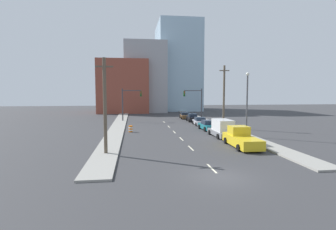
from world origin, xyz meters
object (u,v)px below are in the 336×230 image
utility_pole_right_mid (224,96)px  sedan_black (192,118)px  utility_pole_left_near (105,105)px  pickup_truck_yellow (241,139)px  sedan_brown (185,116)px  box_truck_gray (222,129)px  sedan_silver (200,121)px  street_lamp (247,100)px  traffic_signal_right (197,100)px  traffic_barrel (131,129)px  traffic_signal_left (128,100)px  sedan_teal (208,126)px

utility_pole_right_mid → sedan_black: utility_pole_right_mid is taller
utility_pole_left_near → pickup_truck_yellow: size_ratio=1.40×
pickup_truck_yellow → sedan_brown: (-0.08, 30.14, -0.21)m
box_truck_gray → sedan_silver: size_ratio=1.19×
utility_pole_right_mid → street_lamp: size_ratio=1.20×
sedan_silver → sedan_black: bearing=92.4°
traffic_signal_right → utility_pole_left_near: bearing=-118.7°
traffic_signal_right → pickup_truck_yellow: (-1.53, -26.31, -3.32)m
utility_pole_left_near → pickup_truck_yellow: (13.88, 1.84, -3.70)m
utility_pole_right_mid → pickup_truck_yellow: utility_pole_right_mid is taller
utility_pole_left_near → traffic_barrel: bearing=81.2°
traffic_signal_right → sedan_brown: 5.45m
traffic_signal_right → street_lamp: (1.58, -20.60, 0.63)m
traffic_signal_left → traffic_barrel: traffic_signal_left is taller
utility_pole_left_near → traffic_signal_right: bearing=61.3°
street_lamp → sedan_brown: (-3.19, 24.43, -4.16)m
traffic_signal_right → pickup_truck_yellow: size_ratio=1.03×
street_lamp → pickup_truck_yellow: size_ratio=1.31×
sedan_brown → utility_pole_left_near: bearing=-110.1°
pickup_truck_yellow → sedan_teal: pickup_truck_yellow is taller
sedan_brown → sedan_silver: bearing=-84.9°
traffic_barrel → box_truck_gray: 13.11m
street_lamp → box_truck_gray: street_lamp is taller
traffic_barrel → pickup_truck_yellow: size_ratio=0.15×
utility_pole_right_mid → box_truck_gray: size_ratio=1.75×
traffic_signal_right → sedan_teal: size_ratio=1.41×
box_truck_gray → sedan_black: bearing=88.5°
traffic_barrel → sedan_brown: 21.72m
traffic_barrel → street_lamp: street_lamp is taller
traffic_signal_left → utility_pole_left_near: 28.18m
traffic_signal_left → sedan_silver: size_ratio=1.37×
utility_pole_right_mid → sedan_teal: size_ratio=2.16×
utility_pole_right_mid → pickup_truck_yellow: (-2.90, -13.81, -4.25)m
sedan_silver → utility_pole_right_mid: bearing=-59.6°
box_truck_gray → sedan_black: (0.19, 18.33, -0.36)m
utility_pole_right_mid → sedan_brown: (-2.98, 16.33, -4.46)m
utility_pole_right_mid → pickup_truck_yellow: 14.74m
traffic_barrel → pickup_truck_yellow: 16.68m
sedan_silver → sedan_brown: size_ratio=1.08×
sedan_silver → sedan_black: sedan_black is taller
traffic_signal_left → utility_pole_right_mid: size_ratio=0.65×
traffic_signal_left → sedan_brown: bearing=17.3°
traffic_signal_right → sedan_brown: bearing=112.7°
box_truck_gray → sedan_brown: (-0.16, 23.91, -0.41)m
street_lamp → sedan_black: size_ratio=1.77×
street_lamp → sedan_silver: bearing=102.2°
traffic_barrel → sedan_silver: size_ratio=0.20×
sedan_black → sedan_brown: sedan_black is taller
pickup_truck_yellow → sedan_silver: pickup_truck_yellow is taller
pickup_truck_yellow → box_truck_gray: (0.09, 6.23, 0.20)m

